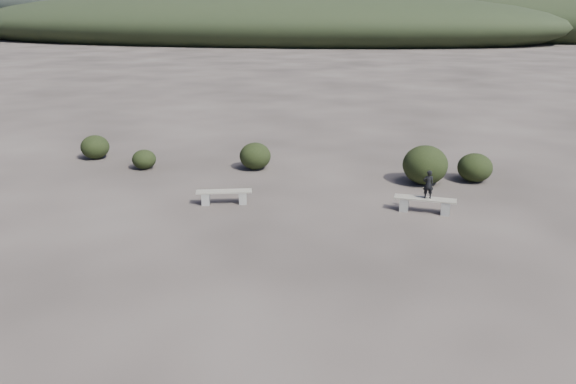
# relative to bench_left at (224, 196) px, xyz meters

# --- Properties ---
(ground) EXTENTS (1200.00, 1200.00, 0.00)m
(ground) POSITION_rel_bench_left_xyz_m (2.11, -5.08, -0.28)
(ground) COLOR #2B2522
(ground) RESTS_ON ground
(bench_left) EXTENTS (1.87, 0.89, 0.46)m
(bench_left) POSITION_rel_bench_left_xyz_m (0.00, 0.00, 0.00)
(bench_left) COLOR gray
(bench_left) RESTS_ON ground
(bench_right) EXTENTS (1.95, 0.55, 0.48)m
(bench_right) POSITION_rel_bench_left_xyz_m (6.50, 0.51, 0.01)
(bench_right) COLOR gray
(bench_right) RESTS_ON ground
(seated_person) EXTENTS (0.38, 0.29, 0.92)m
(seated_person) POSITION_rel_bench_left_xyz_m (6.56, 0.50, 0.66)
(seated_person) COLOR black
(seated_person) RESTS_ON bench_right
(shrub_a) EXTENTS (0.95, 0.95, 0.78)m
(shrub_a) POSITION_rel_bench_left_xyz_m (-4.45, 3.39, 0.11)
(shrub_a) COLOR black
(shrub_a) RESTS_ON ground
(shrub_b) EXTENTS (1.25, 1.25, 1.08)m
(shrub_b) POSITION_rel_bench_left_xyz_m (-0.05, 4.25, 0.26)
(shrub_b) COLOR black
(shrub_b) RESTS_ON ground
(shrub_d) EXTENTS (1.64, 1.64, 1.43)m
(shrub_d) POSITION_rel_bench_left_xyz_m (6.56, 3.62, 0.44)
(shrub_d) COLOR black
(shrub_d) RESTS_ON ground
(shrub_e) EXTENTS (1.28, 1.28, 1.07)m
(shrub_e) POSITION_rel_bench_left_xyz_m (8.40, 4.28, 0.25)
(shrub_e) COLOR black
(shrub_e) RESTS_ON ground
(shrub_f) EXTENTS (1.19, 1.19, 1.01)m
(shrub_f) POSITION_rel_bench_left_xyz_m (-7.19, 4.44, 0.23)
(shrub_f) COLOR black
(shrub_f) RESTS_ON ground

